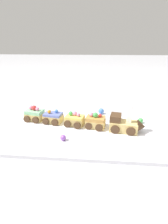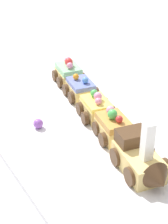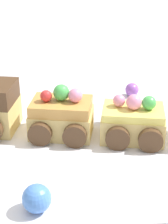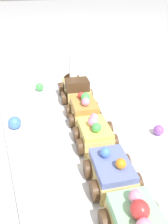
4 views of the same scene
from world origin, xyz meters
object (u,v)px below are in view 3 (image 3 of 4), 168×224
at_px(cake_car_caramel, 62,117).
at_px(cake_car_lemon, 133,122).
at_px(gumball_purple, 132,90).
at_px(gumball_blue, 37,198).

relative_size(cake_car_caramel, cake_car_lemon, 1.00).
xyz_separation_m(cake_car_caramel, gumball_purple, (-0.11, -0.12, -0.01)).
xyz_separation_m(cake_car_lemon, gumball_blue, (0.11, 0.13, -0.01)).
relative_size(gumball_blue, gumball_purple, 1.28).
xyz_separation_m(cake_car_caramel, cake_car_lemon, (-0.09, 0.02, -0.00)).
xyz_separation_m(gumball_blue, gumball_purple, (-0.14, -0.26, -0.00)).
bearing_deg(cake_car_lemon, gumball_blue, 59.91).
bearing_deg(cake_car_caramel, cake_car_lemon, 179.91).
height_order(cake_car_caramel, gumball_purple, cake_car_caramel).
bearing_deg(gumball_blue, cake_car_lemon, -130.30).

